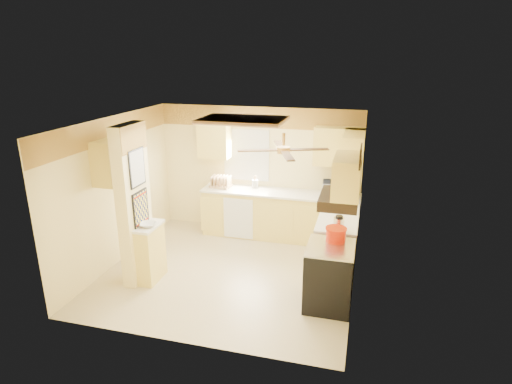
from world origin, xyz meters
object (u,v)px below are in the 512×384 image
(stove, at_px, (329,276))
(bowl, at_px, (148,225))
(kettle, at_px, (339,224))
(microwave, at_px, (336,189))
(dutch_oven, at_px, (336,234))

(stove, relative_size, bowl, 3.75)
(stove, xyz_separation_m, bowl, (-2.77, -0.05, 0.51))
(kettle, bearing_deg, microwave, 95.94)
(stove, relative_size, dutch_oven, 3.03)
(microwave, height_order, bowl, microwave)
(stove, height_order, kettle, kettle)
(bowl, height_order, dutch_oven, dutch_oven)
(bowl, bearing_deg, microwave, 39.69)
(kettle, bearing_deg, bowl, -168.88)
(microwave, distance_m, dutch_oven, 1.96)
(stove, bearing_deg, bowl, -178.94)
(stove, bearing_deg, microwave, 92.94)
(dutch_oven, xyz_separation_m, kettle, (0.02, 0.30, 0.04))
(bowl, bearing_deg, dutch_oven, 5.27)
(bowl, bearing_deg, stove, 1.06)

